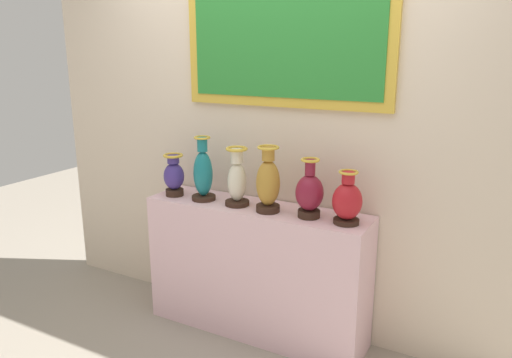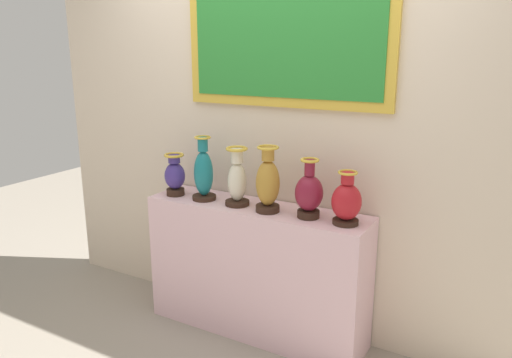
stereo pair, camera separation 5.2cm
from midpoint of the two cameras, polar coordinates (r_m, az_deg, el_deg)
The scene contains 9 objects.
ground_plane at distance 3.49m, azimuth -0.45°, elevation -17.03°, with size 9.61×9.61×0.00m, color gray.
display_shelf at distance 3.28m, azimuth -0.46°, elevation -10.51°, with size 1.48×0.37×0.88m, color beige.
back_wall at distance 3.20m, azimuth 1.66°, elevation 6.62°, with size 3.61×0.14×2.72m.
vase_indigo at distance 3.36m, azimuth -9.94°, elevation 0.37°, with size 0.14×0.14×0.29m.
vase_teal at distance 3.23m, azimuth -6.62°, elevation 0.62°, with size 0.16×0.16×0.42m.
vase_ivory at distance 3.10m, azimuth -2.70°, elevation -0.09°, with size 0.15×0.15×0.38m.
vase_ochre at distance 2.97m, azimuth 0.91°, elevation -0.46°, with size 0.15×0.15×0.41m.
vase_burgundy at distance 2.89m, azimuth 5.71°, elevation -1.61°, with size 0.17×0.17×0.36m.
vase_crimson at distance 2.82m, azimuth 10.01°, elevation -2.54°, with size 0.17×0.17×0.31m.
Camera 1 is at (1.41, -2.60, 1.84)m, focal length 34.47 mm.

